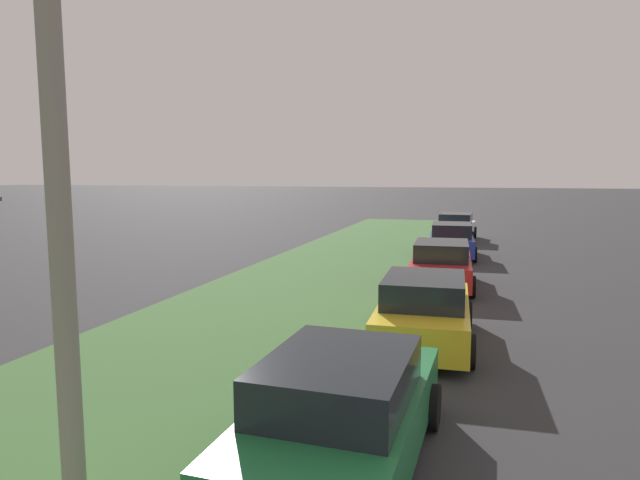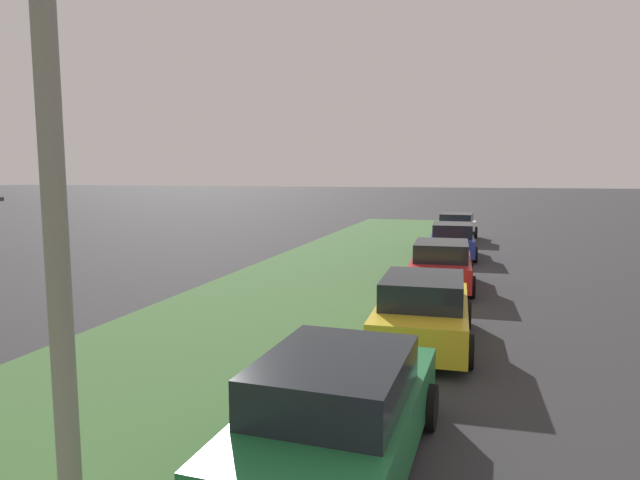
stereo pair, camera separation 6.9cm
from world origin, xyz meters
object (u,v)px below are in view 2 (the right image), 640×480
Objects in this scene: parked_car_white at (457,227)px; streetlight at (77,86)px; parked_car_red at (441,265)px; parked_car_green at (338,412)px; parked_car_yellow at (423,311)px; parked_car_blue at (452,241)px.

streetlight is at bearing 176.98° from parked_car_white.
parked_car_green is at bearing 175.47° from parked_car_red.
parked_car_red is (11.34, -0.43, 0.00)m from parked_car_green.
parked_car_yellow is at bearing 178.05° from parked_car_red.
parked_car_green and parked_car_yellow have the same top height.
parked_car_red is 0.58× the size of streetlight.
streetlight is at bearing 157.14° from parked_car_yellow.
parked_car_green and parked_car_red have the same top height.
parked_car_white is (24.29, -0.37, 0.00)m from parked_car_green.
parked_car_green is 1.00× the size of parked_car_yellow.
parked_car_blue is 6.29m from parked_car_white.
parked_car_green and parked_car_white have the same top height.
parked_car_green and parked_car_blue have the same top height.
parked_car_green is 11.35m from parked_car_red.
streetlight reaches higher than parked_car_green.
parked_car_yellow is at bearing -20.80° from streetlight.
parked_car_yellow and parked_car_white have the same top height.
parked_car_red is 1.00× the size of parked_car_white.
parked_car_red is at bearing -11.27° from streetlight.
parked_car_green is at bearing -178.32° from parked_car_white.
streetlight is at bearing 129.03° from parked_car_green.
parked_car_yellow is at bearing 177.13° from parked_car_blue.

